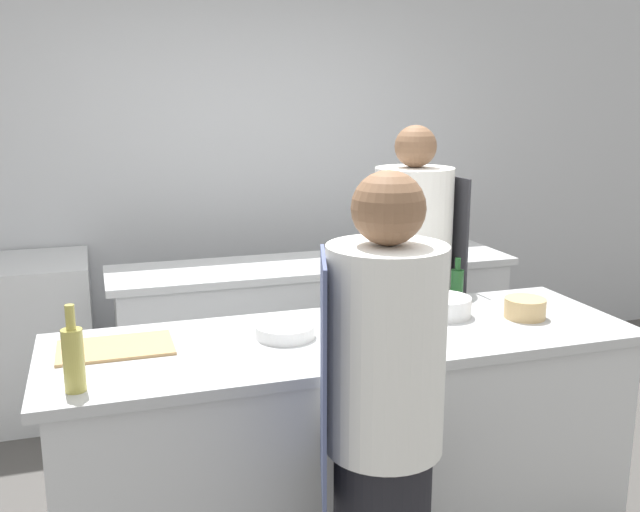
{
  "coord_description": "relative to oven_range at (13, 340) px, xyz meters",
  "views": [
    {
      "loc": [
        -0.94,
        -2.57,
        1.86
      ],
      "look_at": [
        0.0,
        0.35,
        1.17
      ],
      "focal_mm": 40.0,
      "sensor_mm": 36.0,
      "label": 1
    }
  ],
  "objects": [
    {
      "name": "pass_counter",
      "position": [
        1.7,
        -0.47,
        -0.0
      ],
      "size": [
        2.35,
        0.57,
        0.92
      ],
      "color": "silver",
      "rests_on": "ground_plane"
    },
    {
      "name": "bottle_vinegar",
      "position": [
        2.1,
        -1.43,
        0.53
      ],
      "size": [
        0.06,
        0.06,
        0.21
      ],
      "color": "#19471E",
      "rests_on": "prep_counter"
    },
    {
      "name": "wall_back",
      "position": [
        1.44,
        0.4,
        0.93
      ],
      "size": [
        8.0,
        0.06,
        2.8
      ],
      "color": "silver",
      "rests_on": "ground_plane"
    },
    {
      "name": "chef_at_prep_near",
      "position": [
        1.33,
        -2.37,
        0.35
      ],
      "size": [
        0.43,
        0.42,
        1.65
      ],
      "rotation": [
        0.0,
        0.0,
        1.28
      ],
      "color": "black",
      "rests_on": "ground_plane"
    },
    {
      "name": "oven_range",
      "position": [
        0.0,
        0.0,
        0.0
      ],
      "size": [
        0.9,
        0.69,
        0.93
      ],
      "color": "silver",
      "rests_on": "ground_plane"
    },
    {
      "name": "cup",
      "position": [
        1.43,
        -1.61,
        0.49
      ],
      "size": [
        0.09,
        0.09,
        0.08
      ],
      "color": "white",
      "rests_on": "prep_counter"
    },
    {
      "name": "prep_counter",
      "position": [
        1.44,
        -1.73,
        -0.0
      ],
      "size": [
        2.39,
        0.77,
        0.92
      ],
      "color": "silver",
      "rests_on": "ground_plane"
    },
    {
      "name": "bowl_ceramic_blue",
      "position": [
        1.93,
        -1.63,
        0.49
      ],
      "size": [
        0.23,
        0.23,
        0.09
      ],
      "color": "white",
      "rests_on": "prep_counter"
    },
    {
      "name": "bowl_mixing_large",
      "position": [
        1.19,
        -1.69,
        0.48
      ],
      "size": [
        0.24,
        0.24,
        0.05
      ],
      "color": "white",
      "rests_on": "prep_counter"
    },
    {
      "name": "bottle_olive_oil",
      "position": [
        0.4,
        -1.99,
        0.57
      ],
      "size": [
        0.07,
        0.07,
        0.29
      ],
      "color": "#B2A84C",
      "rests_on": "prep_counter"
    },
    {
      "name": "cutting_board",
      "position": [
        0.54,
        -1.62,
        0.46
      ],
      "size": [
        0.43,
        0.27,
        0.01
      ],
      "color": "tan",
      "rests_on": "prep_counter"
    },
    {
      "name": "bowl_prep_small",
      "position": [
        2.25,
        -1.76,
        0.5
      ],
      "size": [
        0.18,
        0.18,
        0.09
      ],
      "color": "tan",
      "rests_on": "prep_counter"
    },
    {
      "name": "chef_at_stove",
      "position": [
        2.03,
        -1.09,
        0.39
      ],
      "size": [
        0.42,
        0.4,
        1.72
      ],
      "rotation": [
        0.0,
        0.0,
        -1.51
      ],
      "color": "black",
      "rests_on": "ground_plane"
    },
    {
      "name": "bottle_wine",
      "position": [
        1.5,
        -1.97,
        0.58
      ],
      "size": [
        0.08,
        0.08,
        0.32
      ],
      "color": "black",
      "rests_on": "prep_counter"
    }
  ]
}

